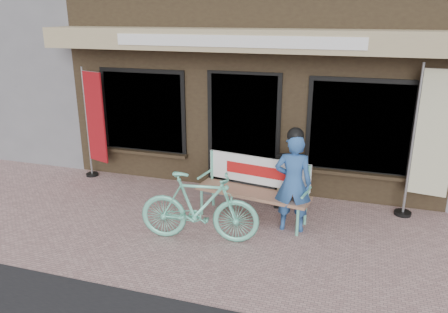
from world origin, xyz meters
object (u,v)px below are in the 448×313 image
(bench, at_px, (255,184))
(bicycle, at_px, (199,207))
(menu_stand, at_px, (289,181))
(nobori_red, at_px, (94,123))
(person, at_px, (293,181))
(nobori_cream, at_px, (430,142))

(bench, bearing_deg, bicycle, -112.12)
(bench, distance_m, menu_stand, 0.69)
(nobori_red, distance_m, menu_stand, 3.93)
(person, distance_m, menu_stand, 0.82)
(bench, xyz_separation_m, nobori_red, (-3.40, 0.78, 0.56))
(person, xyz_separation_m, bicycle, (-1.22, -0.73, -0.27))
(nobori_cream, bearing_deg, person, -143.68)
(bicycle, xyz_separation_m, nobori_red, (-2.82, 1.75, 0.62))
(bicycle, relative_size, menu_stand, 1.80)
(bicycle, height_order, nobori_cream, nobori_cream)
(person, relative_size, menu_stand, 1.67)
(person, bearing_deg, bench, 152.97)
(person, xyz_separation_m, nobori_cream, (1.93, 1.02, 0.48))
(bench, height_order, bicycle, bicycle)
(nobori_red, distance_m, nobori_cream, 5.97)
(bench, bearing_deg, nobori_cream, 25.69)
(nobori_cream, relative_size, menu_stand, 2.57)
(nobori_cream, xyz_separation_m, menu_stand, (-2.10, -0.27, -0.78))
(bicycle, xyz_separation_m, nobori_cream, (3.15, 1.74, 0.76))
(person, bearing_deg, nobori_red, 159.79)
(bicycle, relative_size, nobori_cream, 0.70)
(nobori_red, xyz_separation_m, menu_stand, (3.87, -0.28, -0.64))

